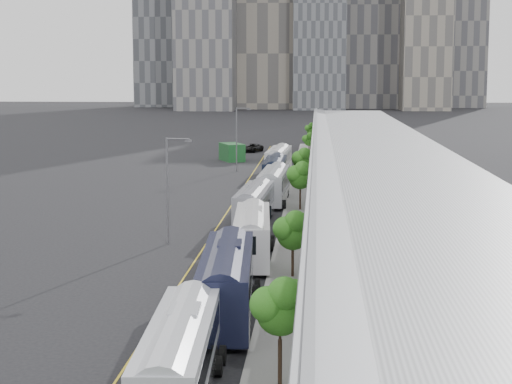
# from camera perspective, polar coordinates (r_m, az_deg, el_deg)

# --- Properties ---
(sidewalk) EXTENTS (10.00, 170.00, 0.12)m
(sidewalk) POSITION_cam_1_polar(r_m,az_deg,el_deg) (81.98, 5.26, -1.58)
(sidewalk) COLOR gray
(sidewalk) RESTS_ON ground
(lane_line) EXTENTS (0.12, 160.00, 0.02)m
(lane_line) POSITION_cam_1_polar(r_m,az_deg,el_deg) (82.43, -2.06, -1.54)
(lane_line) COLOR gold
(lane_line) RESTS_ON ground
(depot) EXTENTS (12.45, 160.40, 7.20)m
(depot) POSITION_cam_1_polar(r_m,az_deg,el_deg) (81.67, 8.09, 0.79)
(depot) COLOR gray
(depot) RESTS_ON ground
(bus_0) EXTENTS (3.08, 12.53, 3.63)m
(bus_0) POSITION_cam_1_polar(r_m,az_deg,el_deg) (35.83, -5.11, -11.55)
(bus_0) COLOR silver
(bus_0) RESTS_ON ground
(bus_1) EXTENTS (3.52, 13.61, 3.94)m
(bus_1) POSITION_cam_1_polar(r_m,az_deg,el_deg) (47.72, -1.96, -6.42)
(bus_1) COLOR black
(bus_1) RESTS_ON ground
(bus_2) EXTENTS (3.27, 12.59, 3.64)m
(bus_2) POSITION_cam_1_polar(r_m,az_deg,el_deg) (62.19, -0.25, -3.18)
(bus_2) COLOR silver
(bus_2) RESTS_ON ground
(bus_3) EXTENTS (2.99, 12.32, 3.57)m
(bus_3) POSITION_cam_1_polar(r_m,az_deg,el_deg) (76.78, -0.11, -1.09)
(bus_3) COLOR gray
(bus_3) RESTS_ON ground
(bus_4) EXTENTS (2.98, 12.76, 3.71)m
(bus_4) POSITION_cam_1_polar(r_m,az_deg,el_deg) (90.14, 1.22, 0.27)
(bus_4) COLOR #A4A8AE
(bus_4) RESTS_ON ground
(bus_5) EXTENTS (2.74, 12.23, 3.57)m
(bus_5) POSITION_cam_1_polar(r_m,az_deg,el_deg) (103.42, 1.28, 1.21)
(bus_5) COLOR black
(bus_5) RESTS_ON ground
(bus_6) EXTENTS (3.16, 12.94, 3.75)m
(bus_6) POSITION_cam_1_polar(r_m,az_deg,el_deg) (115.85, 1.52, 1.96)
(bus_6) COLOR silver
(bus_6) RESTS_ON ground
(tree_0) EXTENTS (2.10, 2.10, 4.77)m
(tree_0) POSITION_cam_1_polar(r_m,az_deg,el_deg) (36.67, 1.62, -7.53)
(tree_0) COLOR black
(tree_0) RESTS_ON ground
(tree_1) EXTENTS (2.17, 2.17, 4.40)m
(tree_1) POSITION_cam_1_polar(r_m,az_deg,el_deg) (56.48, 2.47, -2.49)
(tree_1) COLOR black
(tree_1) RESTS_ON ground
(tree_2) EXTENTS (2.32, 2.32, 4.80)m
(tree_2) POSITION_cam_1_polar(r_m,az_deg,el_deg) (84.76, 2.97, 1.19)
(tree_2) COLOR black
(tree_2) RESTS_ON ground
(tree_3) EXTENTS (2.54, 2.54, 4.26)m
(tree_3) POSITION_cam_1_polar(r_m,az_deg,el_deg) (107.69, 3.15, 2.26)
(tree_3) COLOR black
(tree_3) RESTS_ON ground
(tree_4) EXTENTS (1.48, 1.48, 4.52)m
(tree_4) POSITION_cam_1_polar(r_m,az_deg,el_deg) (128.35, 3.55, 3.47)
(tree_4) COLOR black
(tree_4) RESTS_ON ground
(tree_5) EXTENTS (1.43, 1.43, 4.56)m
(tree_5) POSITION_cam_1_polar(r_m,az_deg,el_deg) (152.99, 3.65, 4.19)
(tree_5) COLOR black
(tree_5) RESTS_ON ground
(street_lamp_near) EXTENTS (2.04, 0.22, 8.51)m
(street_lamp_near) POSITION_cam_1_polar(r_m,az_deg,el_deg) (67.89, -5.78, 0.62)
(street_lamp_near) COLOR #59595E
(street_lamp_near) RESTS_ON ground
(street_lamp_far) EXTENTS (2.04, 0.22, 8.91)m
(street_lamp_far) POSITION_cam_1_polar(r_m,az_deg,el_deg) (119.11, -1.22, 3.84)
(street_lamp_far) COLOR #59595E
(street_lamp_far) RESTS_ON ground
(shipping_container) EXTENTS (4.63, 6.07, 2.74)m
(shipping_container) POSITION_cam_1_polar(r_m,az_deg,el_deg) (134.26, -1.61, 2.67)
(shipping_container) COLOR #16481F
(shipping_container) RESTS_ON ground
(suv) EXTENTS (4.06, 5.68, 1.44)m
(suv) POSITION_cam_1_polar(r_m,az_deg,el_deg) (149.84, -0.26, 2.96)
(suv) COLOR black
(suv) RESTS_ON ground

